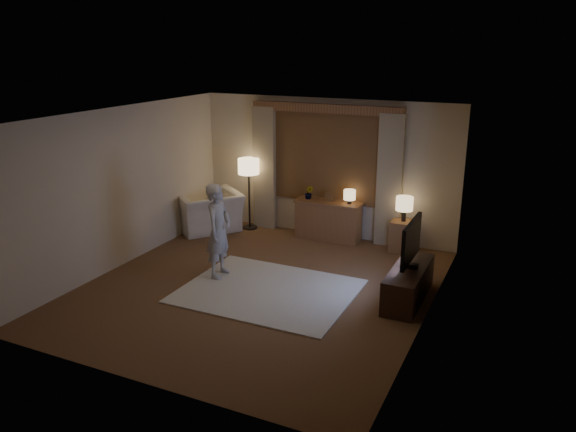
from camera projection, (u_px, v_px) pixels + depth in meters
The scene contains 13 objects.
room at pixel (273, 195), 8.57m from camera, with size 5.04×5.54×2.64m.
rug at pixel (268, 291), 8.38m from camera, with size 2.50×2.00×0.02m, color beige.
sideboard at pixel (328, 221), 10.52m from camera, with size 1.20×0.40×0.70m, color brown.
picture_frame at pixel (329, 198), 10.39m from camera, with size 0.16×0.02×0.20m, color brown.
plant at pixel (309, 193), 10.54m from camera, with size 0.17×0.13×0.30m, color #999999.
table_lamp_sideboard at pixel (350, 195), 10.20m from camera, with size 0.22×0.22×0.30m.
floor_lamp at pixel (249, 170), 10.89m from camera, with size 0.41×0.41×1.41m.
armchair at pixel (209, 212), 11.00m from camera, with size 1.18×1.03×0.77m, color beige.
side_table at pixel (402, 236), 9.93m from camera, with size 0.40×0.40×0.56m, color brown.
table_lamp_side at pixel (404, 204), 9.75m from camera, with size 0.30×0.30×0.44m.
tv_stand at pixel (408, 284), 8.05m from camera, with size 0.45×1.40×0.50m, color black.
tv at pixel (411, 242), 7.86m from camera, with size 0.24×0.97×0.70m.
person at pixel (219, 231), 8.71m from camera, with size 0.54×0.36×1.49m, color #AEA9A1.
Camera 1 is at (3.70, -6.90, 3.58)m, focal length 35.00 mm.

